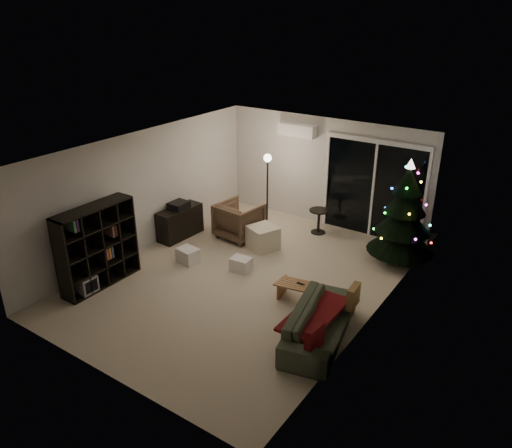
{
  "coord_description": "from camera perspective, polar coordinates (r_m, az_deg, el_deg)",
  "views": [
    {
      "loc": [
        4.84,
        -6.66,
        4.77
      ],
      "look_at": [
        0.1,
        0.3,
        1.05
      ],
      "focal_mm": 35.0,
      "sensor_mm": 36.0,
      "label": 1
    }
  ],
  "objects": [
    {
      "name": "sofa",
      "position": [
        7.87,
        7.28,
        -11.15
      ],
      "size": [
        1.14,
        2.04,
        0.56
      ],
      "primitive_type": "imported",
      "rotation": [
        0.0,
        0.0,
        1.78
      ],
      "color": "#414937",
      "rests_on": "floor"
    },
    {
      "name": "christmas_tree",
      "position": [
        10.1,
        16.61,
        1.3
      ],
      "size": [
        1.63,
        1.63,
        2.14
      ],
      "primitive_type": "cone",
      "rotation": [
        0.0,
        0.0,
        0.26
      ],
      "color": "black",
      "rests_on": "floor"
    },
    {
      "name": "sofa_throw",
      "position": [
        7.84,
        6.67,
        -10.17
      ],
      "size": [
        0.6,
        1.39,
        0.05
      ],
      "primitive_type": "cube",
      "color": "#480A10",
      "rests_on": "sofa"
    },
    {
      "name": "remote_b",
      "position": [
        8.63,
        6.74,
        -7.1
      ],
      "size": [
        0.13,
        0.08,
        0.02
      ],
      "primitive_type": "cube",
      "rotation": [
        0.0,
        0.0,
        0.35
      ],
      "color": "slate",
      "rests_on": "coffee_table"
    },
    {
      "name": "cardboard_box_b",
      "position": [
        9.73,
        -1.73,
        -4.62
      ],
      "size": [
        0.41,
        0.32,
        0.27
      ],
      "primitive_type": "cube",
      "rotation": [
        0.0,
        0.0,
        0.08
      ],
      "color": "white",
      "rests_on": "floor"
    },
    {
      "name": "media_cabinet",
      "position": [
        11.17,
        -8.69,
        0.18
      ],
      "size": [
        0.46,
        1.11,
        0.68
      ],
      "primitive_type": "cube",
      "rotation": [
        0.0,
        0.0,
        -0.04
      ],
      "color": "black",
      "rests_on": "floor"
    },
    {
      "name": "cushion_b",
      "position": [
        7.18,
        6.72,
        -12.78
      ],
      "size": [
        0.14,
        0.38,
        0.37
      ],
      "primitive_type": "cube",
      "rotation": [
        0.0,
        0.0,
        -0.07
      ],
      "color": "#480A10",
      "rests_on": "sofa"
    },
    {
      "name": "bookshelf",
      "position": [
        9.58,
        -18.38,
        -2.16
      ],
      "size": [
        0.92,
        1.57,
        1.54
      ],
      "primitive_type": null,
      "rotation": [
        0.0,
        0.0,
        0.37
      ],
      "color": "black",
      "rests_on": "floor"
    },
    {
      "name": "coffee_table",
      "position": [
        8.72,
        5.94,
        -8.1
      ],
      "size": [
        1.16,
        0.56,
        0.35
      ],
      "primitive_type": null,
      "rotation": [
        0.0,
        0.0,
        0.16
      ],
      "color": "#96522C",
      "rests_on": "floor"
    },
    {
      "name": "ottoman",
      "position": [
        10.54,
        0.79,
        -1.57
      ],
      "size": [
        0.72,
        0.72,
        0.5
      ],
      "primitive_type": "cube",
      "rotation": [
        0.0,
        0.0,
        -0.38
      ],
      "color": "beige",
      "rests_on": "floor"
    },
    {
      "name": "floor_lamp",
      "position": [
        11.27,
        1.3,
        3.51
      ],
      "size": [
        0.27,
        0.27,
        1.71
      ],
      "primitive_type": "cylinder",
      "color": "black",
      "rests_on": "floor"
    },
    {
      "name": "side_table",
      "position": [
        11.34,
        7.17,
        0.31
      ],
      "size": [
        0.52,
        0.52,
        0.56
      ],
      "primitive_type": "cylinder",
      "rotation": [
        0.0,
        0.0,
        0.18
      ],
      "color": "black",
      "rests_on": "floor"
    },
    {
      "name": "remote_a",
      "position": [
        8.69,
        5.12,
        -6.78
      ],
      "size": [
        0.14,
        0.04,
        0.02
      ],
      "primitive_type": "cube",
      "color": "black",
      "rests_on": "coffee_table"
    },
    {
      "name": "cushion_a",
      "position": [
        8.16,
        11.06,
        -8.12
      ],
      "size": [
        0.14,
        0.38,
        0.37
      ],
      "primitive_type": "cube",
      "rotation": [
        0.0,
        0.0,
        0.09
      ],
      "color": "olive",
      "rests_on": "sofa"
    },
    {
      "name": "armchair",
      "position": [
        11.0,
        -1.95,
        0.43
      ],
      "size": [
        0.94,
        0.96,
        0.81
      ],
      "primitive_type": "imported",
      "rotation": [
        0.0,
        0.0,
        3.05
      ],
      "color": "brown",
      "rests_on": "floor"
    },
    {
      "name": "stereo",
      "position": [
        11.02,
        -8.82,
        2.15
      ],
      "size": [
        0.34,
        0.41,
        0.15
      ],
      "primitive_type": "cube",
      "color": "black",
      "rests_on": "media_cabinet"
    },
    {
      "name": "room",
      "position": [
        9.99,
        5.55,
        1.64
      ],
      "size": [
        6.5,
        7.51,
        2.6
      ],
      "color": "beige",
      "rests_on": "ground"
    },
    {
      "name": "cardboard_box_a",
      "position": [
        10.12,
        -7.79,
        -3.58
      ],
      "size": [
        0.46,
        0.38,
        0.3
      ],
      "primitive_type": "cube",
      "rotation": [
        0.0,
        0.0,
        -0.15
      ],
      "color": "white",
      "rests_on": "floor"
    }
  ]
}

